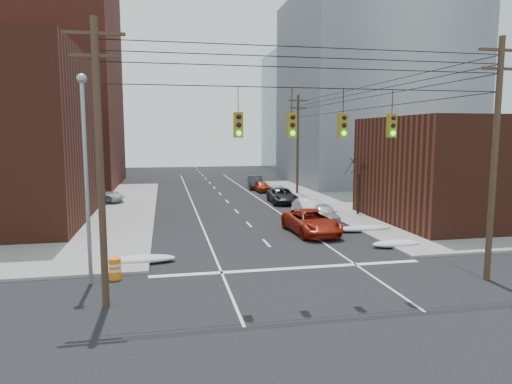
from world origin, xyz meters
name	(u,v)px	position (x,y,z in m)	size (l,w,h in m)	color
ground	(338,320)	(0.00, 0.00, 0.00)	(160.00, 160.00, 0.00)	black
sidewalk_ne	(484,197)	(27.00, 27.00, 0.07)	(40.00, 40.00, 0.15)	gray
building_brick_tall	(16,67)	(-24.00, 48.00, 15.00)	(24.00, 20.00, 30.00)	maroon
building_brick_far	(52,138)	(-26.00, 74.00, 6.00)	(22.00, 18.00, 12.00)	#512318
building_office	(372,91)	(22.00, 44.00, 12.50)	(22.00, 20.00, 25.00)	gray
building_glass	(322,112)	(24.00, 70.00, 11.00)	(20.00, 18.00, 22.00)	gray
building_storefront	(482,170)	(18.00, 16.00, 4.00)	(16.00, 12.00, 8.00)	#512318
utility_pole_left	(100,160)	(-8.50, 3.00, 5.78)	(2.20, 0.28, 11.00)	#473323
utility_pole_right	(495,155)	(8.50, 3.00, 5.78)	(2.20, 0.28, 11.00)	#473323
utility_pole_far	(298,143)	(8.50, 34.00, 5.78)	(2.20, 0.28, 11.00)	#473323
traffic_signals	(318,124)	(0.10, 2.97, 7.17)	(17.00, 0.42, 2.02)	black
street_light	(86,162)	(-9.50, 6.00, 5.54)	(0.44, 0.44, 9.32)	gray
bare_tree	(358,188)	(9.59, 20.00, 2.32)	(2.09, 2.20, 4.93)	black
snow_nw	(142,259)	(-7.40, 9.00, 0.21)	(3.50, 1.08, 0.42)	silver
snow_ne	(396,244)	(7.40, 9.50, 0.21)	(3.00, 1.08, 0.42)	silver
snow_east_far	(364,228)	(7.40, 14.00, 0.21)	(4.00, 1.08, 0.42)	silver
red_pickup	(311,222)	(3.60, 14.09, 0.81)	(2.69, 5.82, 1.62)	#9B1F0E
parked_car_a	(324,214)	(5.69, 17.42, 0.73)	(1.73, 4.30, 1.47)	#B4B3B8
parked_car_b	(309,210)	(4.96, 18.71, 0.79)	(1.68, 4.80, 1.58)	silver
parked_car_c	(282,196)	(5.15, 27.82, 0.73)	(2.41, 5.23, 1.45)	black
parked_car_d	(280,194)	(5.50, 30.05, 0.63)	(1.77, 4.36, 1.27)	#B8B8BD
parked_car_e	(262,186)	(5.04, 36.82, 0.63)	(1.50, 3.72, 1.27)	#98270D
parked_car_f	(255,182)	(4.93, 40.30, 0.79)	(1.66, 4.77, 1.57)	black
lot_car_a	(41,207)	(-15.94, 23.84, 0.90)	(1.59, 4.55, 1.50)	white
lot_car_b	(98,195)	(-12.51, 30.75, 0.85)	(2.32, 5.04, 1.40)	#B7B8BC
lot_car_d	(11,203)	(-19.05, 26.71, 0.93)	(1.83, 4.55, 1.55)	silver
construction_barrel	(115,268)	(-8.50, 6.50, 0.51)	(0.67, 0.67, 1.00)	orange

